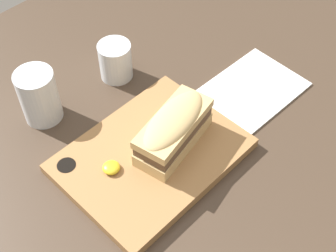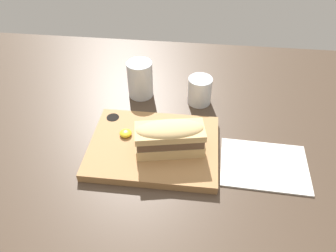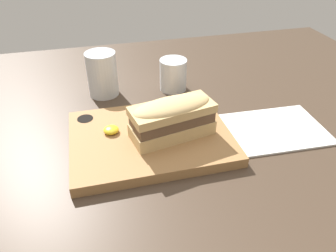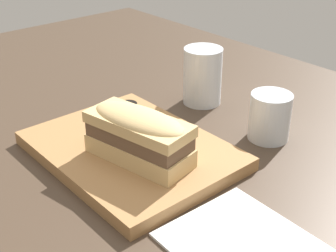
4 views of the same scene
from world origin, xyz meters
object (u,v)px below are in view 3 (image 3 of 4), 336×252
(serving_board, at_px, (150,138))
(water_glass, at_px, (103,77))
(sandwich, at_px, (172,117))
(wine_glass, at_px, (173,76))
(napkin, at_px, (275,129))

(serving_board, height_order, water_glass, water_glass)
(sandwich, relative_size, wine_glass, 2.12)
(sandwich, height_order, napkin, sandwich)
(sandwich, relative_size, water_glass, 1.56)
(serving_board, xyz_separation_m, water_glass, (-0.07, 0.23, 0.04))
(serving_board, relative_size, water_glass, 2.88)
(serving_board, height_order, wine_glass, wine_glass)
(sandwich, height_order, wine_glass, sandwich)
(wine_glass, height_order, napkin, wine_glass)
(serving_board, distance_m, sandwich, 0.07)
(water_glass, distance_m, napkin, 0.43)
(serving_board, xyz_separation_m, sandwich, (0.04, -0.02, 0.05))
(napkin, bearing_deg, water_glass, 143.77)
(wine_glass, bearing_deg, napkin, -54.71)
(sandwich, distance_m, wine_glass, 0.24)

